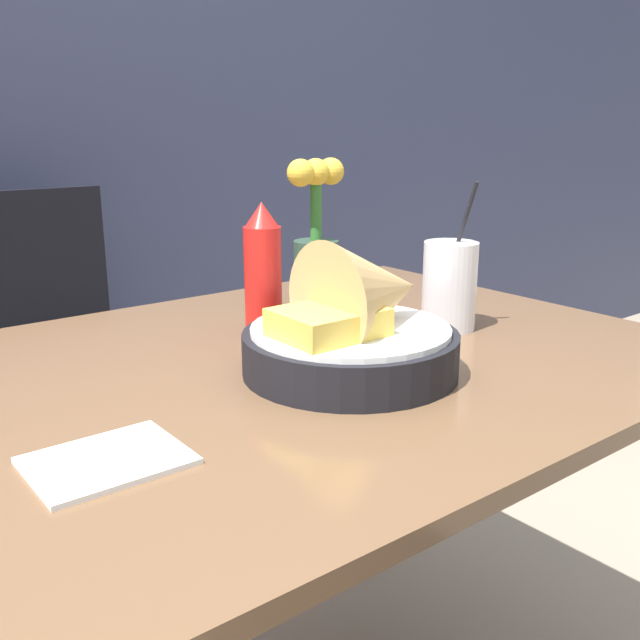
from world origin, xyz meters
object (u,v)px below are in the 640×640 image
Objects in this scene: ketchup_bottle at (263,271)px; chair_far_window at (43,352)px; flower_vase at (316,245)px; drink_cup at (449,288)px; food_basket at (358,325)px.

chair_far_window is at bearing 99.86° from ketchup_bottle.
ketchup_bottle is 0.19m from flower_vase.
ketchup_bottle is at bearing -80.14° from chair_far_window.
flower_vase is (0.30, -0.68, 0.32)m from chair_far_window.
chair_far_window is 0.81m from flower_vase.
ketchup_bottle reaches higher than chair_far_window.
drink_cup reaches higher than chair_far_window.
food_basket reaches higher than chair_far_window.
food_basket is (0.13, -0.99, 0.27)m from chair_far_window.
chair_far_window is at bearing 97.63° from food_basket.
drink_cup is (0.26, -0.16, -0.04)m from ketchup_bottle.
chair_far_window is 3.12× the size of food_basket.
ketchup_bottle is at bearing 147.59° from drink_cup.
ketchup_bottle is 0.31m from drink_cup.
chair_far_window is 3.78× the size of drink_cup.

